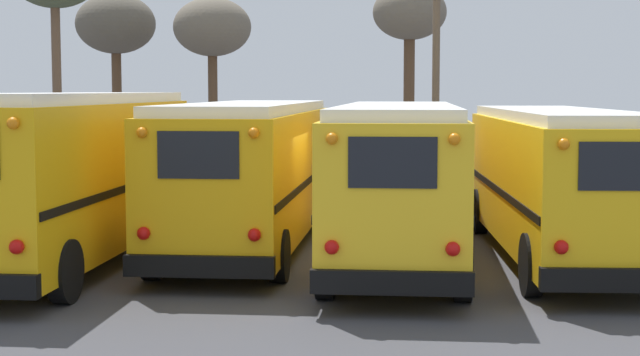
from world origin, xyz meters
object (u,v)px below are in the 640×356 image
object	(u,v)px
bare_tree_0	(212,30)
school_bus_0	(71,172)
utility_pole	(436,45)
school_bus_3	(557,178)
bare_tree_1	(116,27)
bare_tree_3	(410,17)
school_bus_1	(250,169)
school_bus_2	(398,174)

from	to	relation	value
bare_tree_0	school_bus_0	bearing A→B (deg)	-88.18
utility_pole	school_bus_3	bearing A→B (deg)	-81.19
bare_tree_1	school_bus_0	bearing A→B (deg)	-76.90
bare_tree_1	bare_tree_3	size ratio (longest dim) A/B	0.98
school_bus_3	bare_tree_3	xyz separation A→B (m)	(-2.57, 17.46, 4.45)
bare_tree_0	bare_tree_3	world-z (taller)	bare_tree_3
school_bus_1	bare_tree_1	xyz separation A→B (m)	(-7.85, 17.79, 4.21)
school_bus_3	bare_tree_1	size ratio (longest dim) A/B	1.39
utility_pole	bare_tree_3	size ratio (longest dim) A/B	1.26
school_bus_3	bare_tree_0	world-z (taller)	bare_tree_0
school_bus_0	school_bus_3	xyz separation A→B (m)	(9.49, 1.27, -0.16)
school_bus_0	bare_tree_3	distance (m)	20.42
school_bus_1	school_bus_3	world-z (taller)	school_bus_1
school_bus_3	bare_tree_3	world-z (taller)	bare_tree_3
school_bus_1	bare_tree_1	distance (m)	19.90
bare_tree_0	bare_tree_3	xyz separation A→B (m)	(7.52, -0.22, 0.41)
utility_pole	bare_tree_0	size ratio (longest dim) A/B	1.34
school_bus_1	bare_tree_3	xyz separation A→B (m)	(3.75, 16.38, 4.41)
utility_pole	bare_tree_3	world-z (taller)	utility_pole
school_bus_0	bare_tree_1	bearing A→B (deg)	103.10
school_bus_2	bare_tree_3	xyz separation A→B (m)	(0.59, 17.45, 4.40)
school_bus_0	bare_tree_0	world-z (taller)	bare_tree_0
school_bus_2	bare_tree_1	bearing A→B (deg)	120.28
school_bus_1	school_bus_2	world-z (taller)	school_bus_1
school_bus_1	school_bus_3	size ratio (longest dim) A/B	1.04
school_bus_1	bare_tree_0	distance (m)	17.49
bare_tree_0	bare_tree_3	distance (m)	7.53
bare_tree_3	bare_tree_0	bearing A→B (deg)	178.30
school_bus_3	bare_tree_0	bearing A→B (deg)	119.71
school_bus_1	bare_tree_3	bearing A→B (deg)	77.10
utility_pole	bare_tree_0	bearing A→B (deg)	144.89
school_bus_1	utility_pole	bearing A→B (deg)	67.48
school_bus_2	bare_tree_1	xyz separation A→B (m)	(-11.01, 18.86, 4.21)
school_bus_0	bare_tree_1	distance (m)	21.08
school_bus_3	school_bus_1	bearing A→B (deg)	170.37
school_bus_3	bare_tree_1	bearing A→B (deg)	126.92
utility_pole	bare_tree_3	bearing A→B (deg)	97.45
bare_tree_1	school_bus_1	bearing A→B (deg)	-66.19
school_bus_1	bare_tree_3	size ratio (longest dim) A/B	1.41
bare_tree_1	school_bus_3	bearing A→B (deg)	-53.08
bare_tree_0	bare_tree_1	world-z (taller)	bare_tree_1
school_bus_0	bare_tree_0	size ratio (longest dim) A/B	1.38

